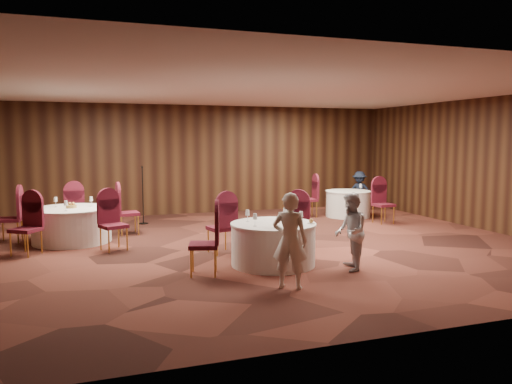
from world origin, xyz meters
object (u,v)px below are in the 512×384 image
object	(u,v)px
table_right	(348,203)
man_c	(359,191)
table_main	(273,244)
table_left	(72,225)
woman_a	(290,241)
woman_b	(351,232)
mic_stand	(143,207)

from	to	relation	value
table_right	man_c	xyz separation A→B (m)	(0.87, 0.85, 0.24)
table_main	table_left	xyz separation A→B (m)	(-3.38, 3.22, 0.00)
table_main	woman_a	distance (m)	1.45
table_main	man_c	world-z (taller)	man_c
table_left	man_c	bearing A→B (deg)	14.25
woman_a	man_c	distance (m)	8.44
table_right	man_c	distance (m)	1.23
woman_a	woman_b	world-z (taller)	woman_a
table_left	woman_b	world-z (taller)	woman_b
table_main	mic_stand	size ratio (longest dim) A/B	0.99
table_main	woman_b	distance (m)	1.36
mic_stand	man_c	world-z (taller)	mic_stand
woman_b	mic_stand	bearing A→B (deg)	-135.00
table_left	table_right	xyz separation A→B (m)	(7.37, 1.25, -0.00)
man_c	mic_stand	bearing A→B (deg)	-136.10
table_main	woman_b	xyz separation A→B (m)	(1.10, -0.76, 0.28)
table_main	man_c	distance (m)	7.20
woman_a	woman_b	size ratio (longest dim) A/B	1.09
table_right	mic_stand	bearing A→B (deg)	173.60
table_left	table_main	bearing A→B (deg)	-43.64
table_right	mic_stand	size ratio (longest dim) A/B	0.84
woman_a	mic_stand	bearing A→B (deg)	-44.27
table_main	man_c	bearing A→B (deg)	47.57
woman_a	man_c	bearing A→B (deg)	-93.93
woman_a	woman_b	distance (m)	1.51
table_left	man_c	world-z (taller)	man_c
table_right	man_c	bearing A→B (deg)	44.26
table_main	table_left	distance (m)	4.67
man_c	table_right	bearing A→B (deg)	-93.68
table_left	mic_stand	bearing A→B (deg)	47.88
mic_stand	woman_b	distance (m)	6.49
table_right	mic_stand	distance (m)	5.70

